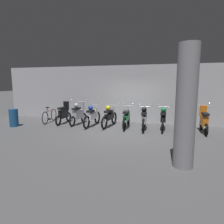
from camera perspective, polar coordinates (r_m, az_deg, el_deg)
The scene contains 14 objects.
ground_plane at distance 8.72m, azimuth 3.18°, elevation -5.83°, with size 80.00×80.00×0.00m, color #4C4C4F.
back_wall at distance 10.81m, azimuth 6.09°, elevation 5.36°, with size 16.00×0.30×3.13m, color #ADADB2.
motorbike_slot_0 at distance 10.70m, azimuth -14.10°, elevation -0.48°, with size 0.59×1.68×1.29m.
motorbike_slot_1 at distance 10.28m, azimuth -9.93°, elevation -0.49°, with size 0.59×1.68×1.29m.
motorbike_slot_2 at distance 9.75m, azimuth -5.87°, elevation -1.13°, with size 0.59×1.95×1.15m.
motorbike_slot_3 at distance 9.61m, azimuth -0.73°, elevation -1.23°, with size 0.59×1.95×1.15m.
motorbike_slot_4 at distance 9.42m, azimuth 4.34°, elevation -1.67°, with size 0.59×1.95×1.15m.
motorbike_slot_5 at distance 9.16m, azimuth 9.50°, elevation -1.84°, with size 0.59×1.95×1.15m.
motorbike_slot_6 at distance 9.28m, azimuth 14.96°, elevation -1.88°, with size 0.59×1.95×1.15m.
motorbike_slot_7 at distance 9.36m, azimuth 20.27°, elevation -2.26°, with size 0.59×1.95×1.15m.
motorbike_slot_8 at distance 9.38m, azimuth 25.60°, elevation -2.33°, with size 0.59×1.68×1.29m.
bicycle at distance 11.22m, azimuth -18.04°, elevation -1.09°, with size 0.50×1.72×0.89m.
support_pillar at distance 5.17m, azimuth 21.07°, elevation 1.30°, with size 0.52×0.52×3.13m, color gray.
trash_bin at distance 10.82m, azimuth -27.13°, elevation -1.54°, with size 0.42×0.42×0.88m, color navy.
Camera 1 is at (1.86, -8.23, 2.17)m, focal length 30.81 mm.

